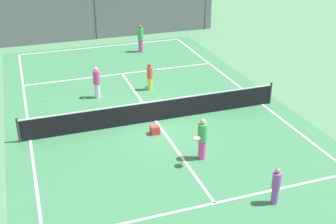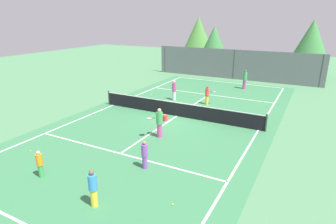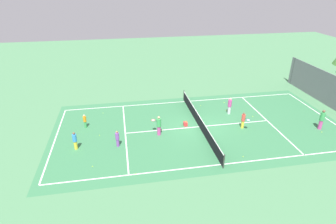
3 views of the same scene
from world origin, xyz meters
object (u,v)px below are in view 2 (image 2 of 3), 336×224
player_4 (93,188)px  tennis_ball_5 (152,132)px  player_2 (159,122)px  tennis_ball_0 (91,172)px  tennis_ball_4 (137,102)px  tennis_ball_1 (250,90)px  tennis_ball_9 (167,99)px  player_3 (145,154)px  player_0 (245,79)px  ball_crate (164,118)px  tennis_ball_6 (31,151)px  tennis_ball_2 (195,96)px  tennis_ball_7 (255,119)px  player_5 (174,90)px  tennis_ball_3 (172,204)px  player_1 (40,164)px  tennis_ball_10 (151,95)px  tennis_ball_11 (135,107)px  player_6 (207,95)px  tennis_ball_8 (230,176)px

player_4 → tennis_ball_5: 7.08m
player_2 → tennis_ball_0: (-0.71, -4.83, -0.85)m
player_2 → tennis_ball_4: 7.08m
tennis_ball_1 → tennis_ball_9: 8.40m
player_3 → tennis_ball_0: (-1.87, -1.47, -0.65)m
player_0 → player_2: 13.82m
ball_crate → tennis_ball_6: (-3.80, -7.19, -0.15)m
tennis_ball_2 → tennis_ball_5: same height
tennis_ball_5 → tennis_ball_6: 6.55m
player_4 → tennis_ball_7: 12.49m
player_2 → player_5: (-2.67, 7.15, -0.04)m
tennis_ball_3 → player_1: bearing=-171.0°
player_4 → tennis_ball_2: 15.86m
tennis_ball_10 → player_5: bearing=-10.9°
tennis_ball_2 → tennis_ball_11: (-2.72, -5.20, 0.00)m
player_3 → tennis_ball_1: size_ratio=20.34×
player_6 → player_4: bearing=-86.6°
player_0 → tennis_ball_2: player_0 is taller
player_3 → player_5: 11.19m
player_6 → tennis_ball_4: bearing=-156.1°
player_2 → tennis_ball_9: 7.95m
tennis_ball_5 → tennis_ball_8: 6.08m
tennis_ball_3 → tennis_ball_10: 15.41m
player_4 → tennis_ball_9: 14.34m
tennis_ball_1 → tennis_ball_5: size_ratio=1.00×
tennis_ball_2 → tennis_ball_8: size_ratio=1.00×
tennis_ball_10 → tennis_ball_11: size_ratio=1.00×
player_2 → tennis_ball_9: player_2 is taller
player_6 → player_2: bearing=-91.3°
tennis_ball_1 → tennis_ball_2: 5.77m
player_3 → player_6: size_ratio=0.92×
player_4 → ball_crate: 9.27m
player_2 → player_5: 7.64m
ball_crate → player_6: bearing=75.2°
tennis_ball_0 → tennis_ball_3: size_ratio=1.00×
tennis_ball_8 → tennis_ball_9: 12.47m
tennis_ball_1 → tennis_ball_11: (-6.44, -9.61, 0.00)m
tennis_ball_5 → ball_crate: bearing=100.6°
player_5 → player_0: bearing=57.7°
tennis_ball_0 → tennis_ball_3: 4.20m
player_4 → tennis_ball_0: (-1.70, 1.67, -0.72)m
tennis_ball_5 → tennis_ball_9: same height
tennis_ball_1 → tennis_ball_4: bearing=-129.4°
tennis_ball_1 → tennis_ball_6: 19.50m
player_3 → tennis_ball_11: player_3 is taller
tennis_ball_9 → tennis_ball_10: bearing=164.7°
player_0 → tennis_ball_4: 10.84m
player_4 → tennis_ball_8: player_4 is taller
tennis_ball_1 → tennis_ball_11: size_ratio=1.00×
tennis_ball_0 → tennis_ball_2: (-0.94, 13.96, 0.00)m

